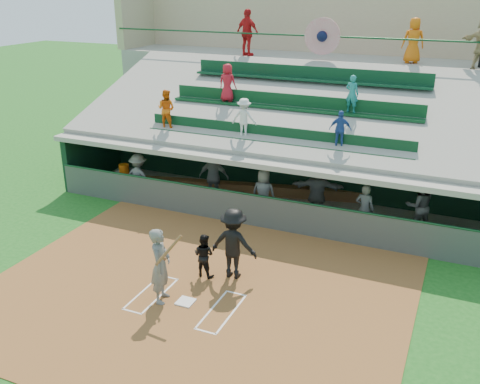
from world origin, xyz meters
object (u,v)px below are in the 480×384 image
at_px(catcher, 204,255).
at_px(batter_at_plate, 161,265).
at_px(home_plate, 186,302).
at_px(white_table, 125,182).
at_px(water_cooler, 124,169).

bearing_deg(catcher, batter_at_plate, 79.50).
height_order(home_plate, white_table, white_table).
bearing_deg(catcher, white_table, -33.20).
height_order(batter_at_plate, catcher, batter_at_plate).
height_order(catcher, water_cooler, catcher).
relative_size(batter_at_plate, water_cooler, 5.22).
height_order(batter_at_plate, white_table, batter_at_plate).
bearing_deg(home_plate, water_cooler, 135.18).
bearing_deg(catcher, home_plate, 101.94).
distance_m(home_plate, catcher, 1.55).
bearing_deg(home_plate, batter_at_plate, -167.85).
xyz_separation_m(batter_at_plate, water_cooler, (-5.29, 5.98, -0.06)).
relative_size(catcher, water_cooler, 3.26).
bearing_deg(batter_at_plate, water_cooler, 131.48).
relative_size(home_plate, catcher, 0.34).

